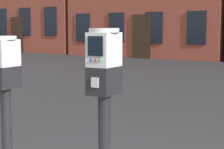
# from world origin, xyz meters

# --- Properties ---
(parking_meter_near_kerb) EXTENTS (0.23, 0.26, 1.26)m
(parking_meter_near_kerb) POSITION_xyz_m (-0.87, -0.33, 1.01)
(parking_meter_near_kerb) COLOR black
(parking_meter_near_kerb) RESTS_ON sidewalk_slab
(parking_meter_twin_adjacent) EXTENTS (0.23, 0.26, 1.32)m
(parking_meter_twin_adjacent) POSITION_xyz_m (0.17, -0.33, 1.05)
(parking_meter_twin_adjacent) COLOR black
(parking_meter_twin_adjacent) RESTS_ON sidewalk_slab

